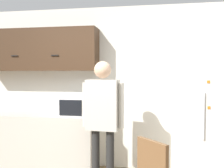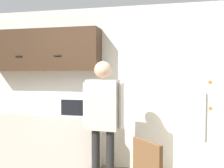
% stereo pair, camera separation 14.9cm
% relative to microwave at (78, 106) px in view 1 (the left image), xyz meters
% --- Properties ---
extents(back_wall, '(6.00, 0.06, 2.70)m').
position_rel_microwave_xyz_m(back_wall, '(0.49, 0.37, 0.27)').
color(back_wall, silver).
rests_on(back_wall, ground_plane).
extents(counter, '(1.99, 0.61, 0.92)m').
position_rel_microwave_xyz_m(counter, '(-0.71, 0.03, -0.61)').
color(counter, '#BCB7AD').
rests_on(counter, ground_plane).
extents(upper_cabinets, '(1.99, 0.37, 0.70)m').
position_rel_microwave_xyz_m(upper_cabinets, '(-0.71, 0.16, 0.91)').
color(upper_cabinets, '#3D2819').
extents(microwave, '(0.50, 0.43, 0.30)m').
position_rel_microwave_xyz_m(microwave, '(0.00, 0.00, 0.00)').
color(microwave, white).
rests_on(microwave, counter).
extents(person, '(0.58, 0.25, 1.76)m').
position_rel_microwave_xyz_m(person, '(0.51, -0.48, 0.01)').
color(person, black).
rests_on(person, ground_plane).
extents(refrigerator, '(0.78, 0.70, 1.79)m').
position_rel_microwave_xyz_m(refrigerator, '(2.07, -0.01, -0.18)').
color(refrigerator, white).
rests_on(refrigerator, ground_plane).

